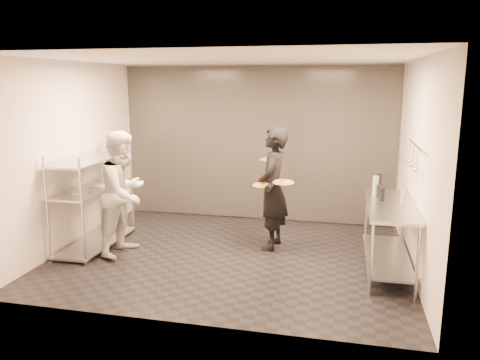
% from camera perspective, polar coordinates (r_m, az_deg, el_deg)
% --- Properties ---
extents(room_shell, '(5.00, 4.00, 2.80)m').
position_cam_1_polar(room_shell, '(7.68, 0.90, 3.71)').
color(room_shell, black).
rests_on(room_shell, ground).
extents(pass_rack, '(0.60, 1.60, 1.50)m').
position_cam_1_polar(pass_rack, '(7.47, -17.43, -2.00)').
color(pass_rack, '#BBBDC2').
rests_on(pass_rack, ground).
extents(prep_counter, '(0.60, 1.80, 0.92)m').
position_cam_1_polar(prep_counter, '(6.56, 17.70, -5.20)').
color(prep_counter, '#BBBDC2').
rests_on(prep_counter, ground).
extents(utensil_rail, '(0.07, 1.20, 0.31)m').
position_cam_1_polar(utensil_rail, '(6.39, 20.43, 2.65)').
color(utensil_rail, '#BBBDC2').
rests_on(utensil_rail, room_shell).
extents(waiter, '(0.49, 0.70, 1.85)m').
position_cam_1_polar(waiter, '(7.01, 4.01, -1.06)').
color(waiter, black).
rests_on(waiter, ground).
extents(chef, '(0.81, 0.97, 1.81)m').
position_cam_1_polar(chef, '(7.01, -13.95, -1.54)').
color(chef, beige).
rests_on(chef, ground).
extents(pizza_plate_near, '(0.29, 0.29, 0.05)m').
position_cam_1_polar(pizza_plate_near, '(6.82, 2.80, -0.57)').
color(pizza_plate_near, silver).
rests_on(pizza_plate_near, waiter).
extents(pizza_plate_far, '(0.31, 0.31, 0.05)m').
position_cam_1_polar(pizza_plate_far, '(6.75, 5.31, -0.23)').
color(pizza_plate_far, silver).
rests_on(pizza_plate_far, waiter).
extents(salad_plate, '(0.31, 0.31, 0.07)m').
position_cam_1_polar(salad_plate, '(7.18, 3.74, 2.66)').
color(salad_plate, silver).
rests_on(salad_plate, waiter).
extents(pos_monitor, '(0.09, 0.25, 0.17)m').
position_cam_1_polar(pos_monitor, '(6.65, 16.74, -1.51)').
color(pos_monitor, black).
rests_on(pos_monitor, prep_counter).
extents(bottle_green, '(0.08, 0.08, 0.28)m').
position_cam_1_polar(bottle_green, '(6.85, 16.19, -0.67)').
color(bottle_green, gray).
rests_on(bottle_green, prep_counter).
extents(bottle_clear, '(0.06, 0.06, 0.18)m').
position_cam_1_polar(bottle_clear, '(6.51, 19.25, -1.92)').
color(bottle_clear, gray).
rests_on(bottle_clear, prep_counter).
extents(bottle_dark, '(0.07, 0.07, 0.24)m').
position_cam_1_polar(bottle_dark, '(7.23, 16.65, -0.20)').
color(bottle_dark, black).
rests_on(bottle_dark, prep_counter).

